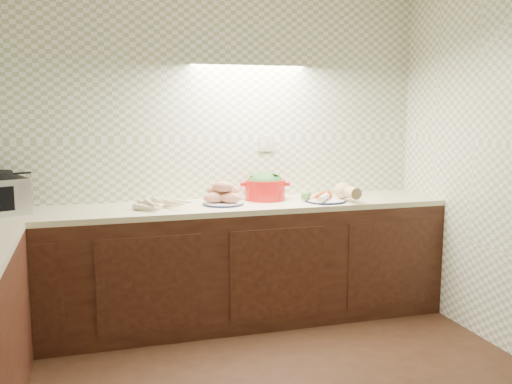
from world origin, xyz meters
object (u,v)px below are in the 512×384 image
object	(u,v)px
sweet_potato_plate	(223,196)
dutch_oven	(265,186)
veg_plate	(334,195)
parsnip_pile	(165,204)
onion_bowl	(218,197)

from	to	relation	value
sweet_potato_plate	dutch_oven	distance (m)	0.38
dutch_oven	sweet_potato_plate	bearing A→B (deg)	-148.61
dutch_oven	veg_plate	world-z (taller)	dutch_oven
parsnip_pile	dutch_oven	size ratio (longest dim) A/B	0.93
parsnip_pile	sweet_potato_plate	distance (m)	0.43
onion_bowl	parsnip_pile	bearing A→B (deg)	-160.60
parsnip_pile	onion_bowl	xyz separation A→B (m)	(0.42, 0.15, 0.01)
parsnip_pile	veg_plate	distance (m)	1.27
sweet_potato_plate	dutch_oven	bearing A→B (deg)	18.91
sweet_potato_plate	onion_bowl	world-z (taller)	sweet_potato_plate
dutch_oven	veg_plate	xyz separation A→B (m)	(0.47, -0.22, -0.05)
parsnip_pile	veg_plate	xyz separation A→B (m)	(1.26, -0.08, 0.02)
parsnip_pile	onion_bowl	world-z (taller)	onion_bowl
onion_bowl	veg_plate	xyz separation A→B (m)	(0.84, -0.22, 0.01)
parsnip_pile	sweet_potato_plate	bearing A→B (deg)	3.06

